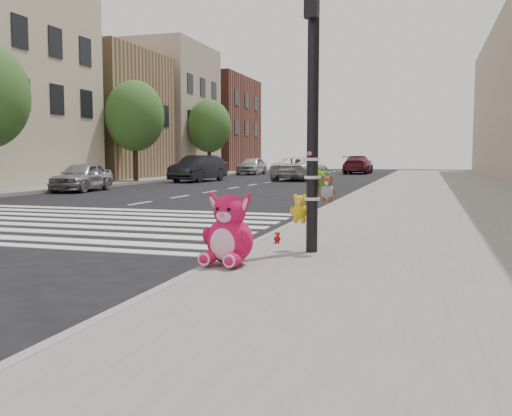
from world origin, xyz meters
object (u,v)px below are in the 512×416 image
at_px(red_teddy, 277,238).
at_px(car_dark_far, 199,168).
at_px(car_silver_far, 82,177).
at_px(signal_pole, 313,134).
at_px(car_white_near, 301,169).
at_px(pink_bunny, 229,234).

bearing_deg(red_teddy, car_dark_far, 128.27).
bearing_deg(car_silver_far, red_teddy, -53.43).
bearing_deg(car_dark_far, red_teddy, -59.97).
relative_size(signal_pole, car_white_near, 0.78).
height_order(red_teddy, car_silver_far, car_silver_far).
height_order(signal_pole, car_dark_far, signal_pole).
bearing_deg(signal_pole, car_silver_far, 133.65).
bearing_deg(car_white_near, red_teddy, 107.53).
height_order(car_dark_far, car_white_near, car_dark_far).
distance_m(pink_bunny, car_silver_far, 18.37).
xyz_separation_m(red_teddy, car_white_near, (-5.27, 25.76, 0.48)).
height_order(signal_pole, car_silver_far, signal_pole).
bearing_deg(car_silver_far, car_white_near, 57.27).
bearing_deg(signal_pole, pink_bunny, -122.95).
distance_m(red_teddy, car_white_near, 26.29).
height_order(pink_bunny, car_white_near, car_white_near).
height_order(car_silver_far, car_dark_far, car_dark_far).
relative_size(signal_pole, red_teddy, 22.39).
bearing_deg(pink_bunny, car_white_near, 107.00).
bearing_deg(car_white_near, pink_bunny, 106.49).
bearing_deg(red_teddy, car_white_near, 114.50).
bearing_deg(car_white_near, signal_pole, 108.65).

